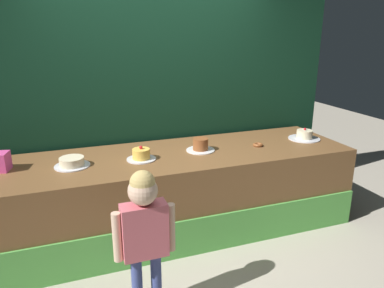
{
  "coord_description": "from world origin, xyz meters",
  "views": [
    {
      "loc": [
        -0.95,
        -2.73,
        1.97
      ],
      "look_at": [
        0.14,
        0.3,
        0.97
      ],
      "focal_mm": 34.05,
      "sensor_mm": 36.0,
      "label": 1
    }
  ],
  "objects_px": {
    "cake_center_left": "(141,155)",
    "cake_center_right": "(201,145)",
    "donut": "(258,145)",
    "cake_far_left": "(72,162)",
    "child_figure": "(144,226)",
    "cake_far_right": "(304,135)"
  },
  "relations": [
    {
      "from": "cake_center_right",
      "to": "cake_far_right",
      "type": "distance_m",
      "value": 1.23
    },
    {
      "from": "child_figure",
      "to": "cake_far_right",
      "type": "bearing_deg",
      "value": 27.7
    },
    {
      "from": "child_figure",
      "to": "cake_center_right",
      "type": "relative_size",
      "value": 3.9
    },
    {
      "from": "cake_far_left",
      "to": "cake_center_right",
      "type": "height_order",
      "value": "cake_center_right"
    },
    {
      "from": "cake_far_left",
      "to": "cake_far_right",
      "type": "xyz_separation_m",
      "value": [
        2.47,
        0.02,
        0.0
      ]
    },
    {
      "from": "cake_center_right",
      "to": "cake_center_left",
      "type": "bearing_deg",
      "value": -174.41
    },
    {
      "from": "cake_far_right",
      "to": "cake_center_right",
      "type": "bearing_deg",
      "value": 179.54
    },
    {
      "from": "cake_center_right",
      "to": "cake_far_right",
      "type": "height_order",
      "value": "same"
    },
    {
      "from": "child_figure",
      "to": "cake_far_right",
      "type": "height_order",
      "value": "child_figure"
    },
    {
      "from": "cake_center_left",
      "to": "cake_far_right",
      "type": "height_order",
      "value": "cake_center_left"
    },
    {
      "from": "cake_far_left",
      "to": "cake_center_left",
      "type": "distance_m",
      "value": 0.62
    },
    {
      "from": "donut",
      "to": "cake_far_left",
      "type": "distance_m",
      "value": 1.85
    },
    {
      "from": "donut",
      "to": "cake_far_right",
      "type": "height_order",
      "value": "cake_far_right"
    },
    {
      "from": "cake_far_left",
      "to": "cake_far_right",
      "type": "bearing_deg",
      "value": 0.39
    },
    {
      "from": "cake_far_left",
      "to": "cake_center_right",
      "type": "relative_size",
      "value": 1.08
    },
    {
      "from": "cake_center_left",
      "to": "cake_center_right",
      "type": "bearing_deg",
      "value": 5.59
    },
    {
      "from": "cake_far_left",
      "to": "cake_center_right",
      "type": "distance_m",
      "value": 1.23
    },
    {
      "from": "cake_center_right",
      "to": "donut",
      "type": "bearing_deg",
      "value": -6.25
    },
    {
      "from": "donut",
      "to": "cake_center_right",
      "type": "relative_size",
      "value": 0.36
    },
    {
      "from": "cake_far_right",
      "to": "cake_center_left",
      "type": "bearing_deg",
      "value": -178.44
    },
    {
      "from": "cake_center_right",
      "to": "child_figure",
      "type": "bearing_deg",
      "value": -127.13
    },
    {
      "from": "child_figure",
      "to": "cake_center_left",
      "type": "relative_size",
      "value": 4.08
    }
  ]
}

